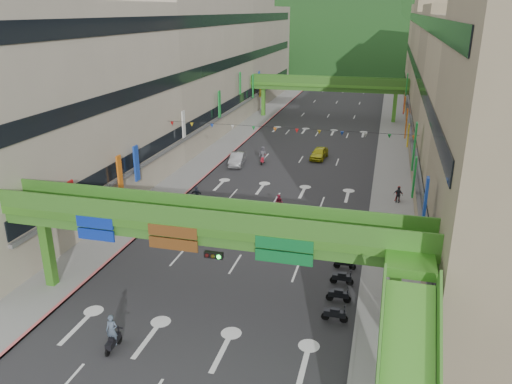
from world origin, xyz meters
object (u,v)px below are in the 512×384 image
Objects in this scene: scooter_rider_mid at (279,204)px; car_yellow at (319,153)px; scooter_rider_near at (112,334)px; car_silver at (237,159)px; overpass_near at (216,239)px; pedestrian_red at (399,195)px.

scooter_rider_mid is 0.45× the size of car_yellow.
scooter_rider_mid is at bearing 77.59° from scooter_rider_near.
scooter_rider_mid is 15.89m from car_silver.
car_silver is (-3.42, 34.80, -0.29)m from scooter_rider_near.
overpass_near is 13.09× the size of scooter_rider_near.
pedestrian_red reaches higher than car_yellow.
overpass_near is 7.56m from scooter_rider_near.
overpass_near is at bearing -117.63° from pedestrian_red.
scooter_rider_mid is 0.43× the size of car_silver.
scooter_rider_mid reaches higher than car_yellow.
scooter_rider_near reaches higher than car_silver.
car_yellow is (1.18, 35.49, -4.49)m from overpass_near.
scooter_rider_near is 1.13× the size of scooter_rider_mid.
overpass_near is 35.80m from car_yellow.
overpass_near is 14.85× the size of scooter_rider_mid.
overpass_near is 18.48× the size of pedestrian_red.
overpass_near is 17.27m from scooter_rider_mid.
car_silver is 20.23m from pedestrian_red.
car_silver reaches higher than car_yellow.
scooter_rider_near is 34.97m from car_silver.
scooter_rider_mid is at bearing -87.31° from car_yellow.
overpass_near is 25.22m from pedestrian_red.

